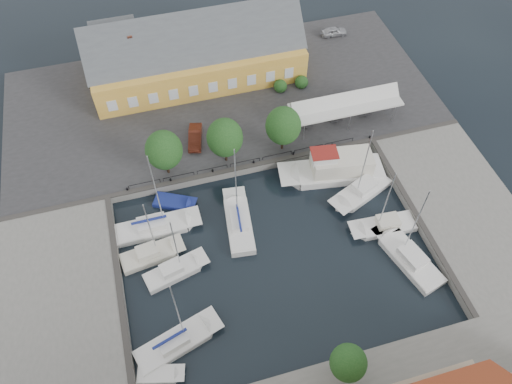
% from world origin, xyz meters
% --- Properties ---
extents(ground, '(140.00, 140.00, 0.00)m').
position_xyz_m(ground, '(0.00, 0.00, 0.00)').
color(ground, black).
rests_on(ground, ground).
extents(north_quay, '(56.00, 26.00, 1.00)m').
position_xyz_m(north_quay, '(0.00, 23.00, 0.50)').
color(north_quay, '#2D2D30').
rests_on(north_quay, ground).
extents(west_quay, '(12.00, 24.00, 1.00)m').
position_xyz_m(west_quay, '(-22.00, -2.00, 0.50)').
color(west_quay, slate).
rests_on(west_quay, ground).
extents(east_quay, '(12.00, 24.00, 1.00)m').
position_xyz_m(east_quay, '(22.00, -2.00, 0.50)').
color(east_quay, slate).
rests_on(east_quay, ground).
extents(quay_edge_fittings, '(56.00, 24.72, 0.40)m').
position_xyz_m(quay_edge_fittings, '(0.02, 4.75, 1.06)').
color(quay_edge_fittings, '#383533').
rests_on(quay_edge_fittings, north_quay).
extents(warehouse, '(28.56, 14.00, 9.55)m').
position_xyz_m(warehouse, '(-2.60, 28.36, 4.43)').
color(warehouse, gold).
rests_on(warehouse, north_quay).
extents(tent_canopy, '(14.00, 4.00, 2.83)m').
position_xyz_m(tent_canopy, '(14.00, 14.50, 3.68)').
color(tent_canopy, silver).
rests_on(tent_canopy, north_quay).
extents(quay_trees, '(18.20, 4.20, 6.30)m').
position_xyz_m(quay_trees, '(-2.00, 12.00, 4.88)').
color(quay_trees, black).
rests_on(quay_trees, north_quay).
extents(car_silver, '(3.94, 1.76, 1.31)m').
position_xyz_m(car_silver, '(19.45, 31.78, 1.66)').
color(car_silver, '#B6B7BE').
rests_on(car_silver, north_quay).
extents(car_red, '(2.58, 4.68, 1.46)m').
position_xyz_m(car_red, '(-4.92, 16.03, 1.73)').
color(car_red, '#5B2114').
rests_on(car_red, north_quay).
extents(center_sailboat, '(3.60, 8.99, 12.08)m').
position_xyz_m(center_sailboat, '(-2.78, 3.18, 0.36)').
color(center_sailboat, white).
rests_on(center_sailboat, ground).
extents(trawler, '(12.97, 5.57, 5.00)m').
position_xyz_m(trawler, '(10.09, 7.06, 1.02)').
color(trawler, white).
rests_on(trawler, ground).
extents(east_boat_a, '(8.41, 5.62, 11.50)m').
position_xyz_m(east_boat_a, '(12.01, 3.59, 0.26)').
color(east_boat_a, white).
rests_on(east_boat_a, ground).
extents(east_boat_b, '(7.58, 2.89, 10.28)m').
position_xyz_m(east_boat_b, '(12.49, -1.55, 0.26)').
color(east_boat_b, white).
rests_on(east_boat_b, ground).
extents(east_boat_c, '(5.10, 9.35, 11.47)m').
position_xyz_m(east_boat_c, '(13.32, -5.92, 0.26)').
color(east_boat_c, white).
rests_on(east_boat_c, ground).
extents(west_boat_a, '(9.50, 2.76, 12.38)m').
position_xyz_m(west_boat_a, '(-11.64, 5.17, 0.27)').
color(west_boat_a, white).
rests_on(west_boat_a, ground).
extents(west_boat_b, '(7.06, 3.23, 9.55)m').
position_xyz_m(west_boat_b, '(-12.71, 1.83, 0.26)').
color(west_boat_b, silver).
rests_on(west_boat_b, ground).
extents(west_boat_c, '(7.11, 3.77, 9.51)m').
position_xyz_m(west_boat_c, '(-10.63, -0.79, 0.26)').
color(west_boat_c, white).
rests_on(west_boat_c, ground).
extents(west_boat_d, '(8.90, 5.00, 11.51)m').
position_xyz_m(west_boat_d, '(-11.80, -8.27, 0.27)').
color(west_boat_d, white).
rests_on(west_boat_d, ground).
extents(launch_sw, '(4.57, 2.63, 0.98)m').
position_xyz_m(launch_sw, '(-13.81, -10.77, 0.09)').
color(launch_sw, white).
rests_on(launch_sw, ground).
extents(launch_nw, '(5.19, 3.92, 0.88)m').
position_xyz_m(launch_nw, '(-9.16, 8.08, 0.09)').
color(launch_nw, navy).
rests_on(launch_nw, ground).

